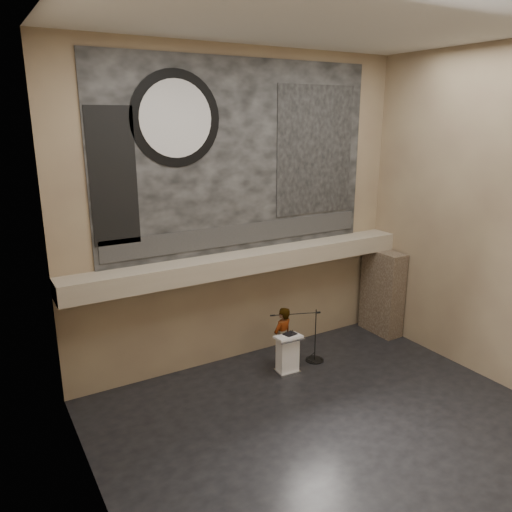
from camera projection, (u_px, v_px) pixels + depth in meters
floor at (327, 423)px, 11.38m from camera, size 10.00×10.00×0.00m
ceiling at (345, 17)px, 9.07m from camera, size 10.00×10.00×0.00m
wall_back at (241, 212)px, 13.54m from camera, size 10.00×0.02×8.50m
wall_left at (84, 283)px, 7.78m from camera, size 0.02×8.00×8.50m
wall_right at (489, 219)px, 12.67m from camera, size 0.02×8.00×8.50m
soffit at (249, 261)px, 13.56m from camera, size 10.00×0.80×0.50m
sprinkler_left at (196, 281)px, 12.81m from camera, size 0.04×0.04×0.06m
sprinkler_right at (306, 262)px, 14.52m from camera, size 0.04×0.04×0.06m
banner at (241, 158)px, 13.12m from camera, size 8.00×0.05×5.00m
banner_text_strip at (242, 234)px, 13.64m from camera, size 7.76×0.02×0.55m
banner_clock_rim at (176, 119)px, 11.94m from camera, size 2.30×0.02×2.30m
banner_clock_face at (176, 119)px, 11.92m from camera, size 1.84×0.02×1.84m
banner_building_print at (315, 151)px, 14.23m from camera, size 2.60×0.02×3.60m
banner_brick_print at (113, 177)px, 11.51m from camera, size 1.10×0.02×3.20m
stone_pier at (382, 292)px, 15.90m from camera, size 0.60×1.40×2.70m
lectern at (288, 354)px, 13.48m from camera, size 0.72×0.54×1.13m
binder at (290, 334)px, 13.39m from camera, size 0.36×0.31×0.04m
papers at (287, 337)px, 13.24m from camera, size 0.20×0.27×0.00m
speaker_person at (283, 338)px, 13.74m from camera, size 0.73×0.58×1.76m
mic_stand at (313, 353)px, 14.25m from camera, size 1.49×0.74×1.57m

